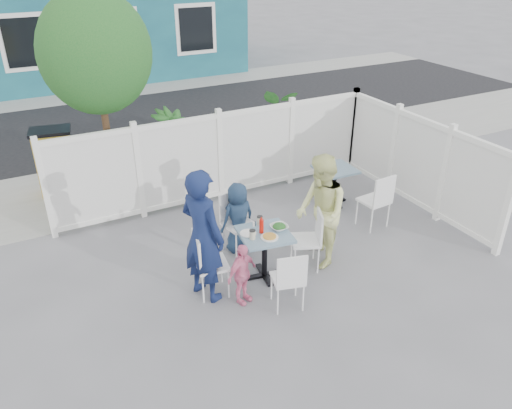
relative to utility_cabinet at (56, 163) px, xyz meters
name	(u,v)px	position (x,y,z in m)	size (l,w,h in m)	color
ground	(283,267)	(2.46, -4.00, -0.59)	(80.00, 80.00, 0.00)	slate
near_sidewalk	(189,171)	(2.46, -0.20, -0.58)	(24.00, 2.60, 0.01)	gray
street	(139,120)	(2.46, 3.50, -0.59)	(24.00, 5.00, 0.01)	black
far_sidewalk	(111,92)	(2.46, 6.60, -0.58)	(24.00, 1.60, 0.01)	gray
fence_back	(220,158)	(2.56, -1.60, 0.19)	(5.86, 0.08, 1.60)	white
fence_right	(417,164)	(5.46, -3.40, 0.19)	(0.08, 3.66, 1.60)	white
tree	(95,53)	(0.86, -0.70, 2.00)	(1.80, 1.62, 3.59)	#382316
utility_cabinet	(56,163)	(0.00, 0.00, 0.00)	(0.64, 0.45, 1.18)	orange
potted_shrub_a	(174,152)	(1.94, -0.90, 0.18)	(0.87, 0.87, 1.55)	#19511E
potted_shrub_b	(282,136)	(4.17, -1.00, 0.14)	(1.32, 1.15, 1.47)	#19511E
main_table	(265,243)	(2.11, -4.07, -0.04)	(0.76, 0.76, 0.71)	#466C84
spare_table	(335,176)	(4.25, -2.71, -0.06)	(0.67, 0.67, 0.68)	#466C84
chair_left	(206,260)	(1.25, -4.06, -0.05)	(0.47, 0.48, 0.92)	white
chair_right	(311,235)	(2.80, -4.16, -0.07)	(0.53, 0.53, 0.90)	white
chair_back	(235,217)	(2.08, -3.22, -0.06)	(0.49, 0.47, 0.91)	white
chair_near	(289,277)	(2.05, -4.83, -0.10)	(0.47, 0.46, 0.85)	white
chair_spare	(378,198)	(4.36, -3.73, -0.04)	(0.46, 0.45, 0.94)	white
man	(203,236)	(1.23, -4.06, 0.32)	(0.66, 0.43, 1.81)	#121E48
woman	(321,212)	(2.98, -4.11, 0.24)	(0.80, 0.63, 1.66)	#CFD944
boy	(238,218)	(2.09, -3.28, -0.04)	(0.54, 0.35, 1.10)	#1C304A
toddler	(242,274)	(1.59, -4.42, -0.16)	(0.50, 0.21, 0.86)	pink
plate_main	(270,237)	(2.11, -4.21, 0.12)	(0.24, 0.24, 0.01)	white
plate_side	(248,233)	(1.90, -3.99, 0.12)	(0.22, 0.22, 0.02)	white
salad_bowl	(279,227)	(2.33, -4.07, 0.14)	(0.24, 0.24, 0.06)	white
coffee_cup_a	(252,235)	(1.90, -4.13, 0.18)	(0.08, 0.08, 0.12)	beige
coffee_cup_b	(260,221)	(2.16, -3.84, 0.17)	(0.08, 0.08, 0.11)	beige
ketchup_bottle	(261,226)	(2.08, -4.04, 0.21)	(0.06, 0.06, 0.19)	red
salt_shaker	(254,224)	(2.06, -3.85, 0.15)	(0.03, 0.03, 0.07)	white
pepper_shaker	(255,224)	(2.08, -3.84, 0.15)	(0.03, 0.03, 0.07)	black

